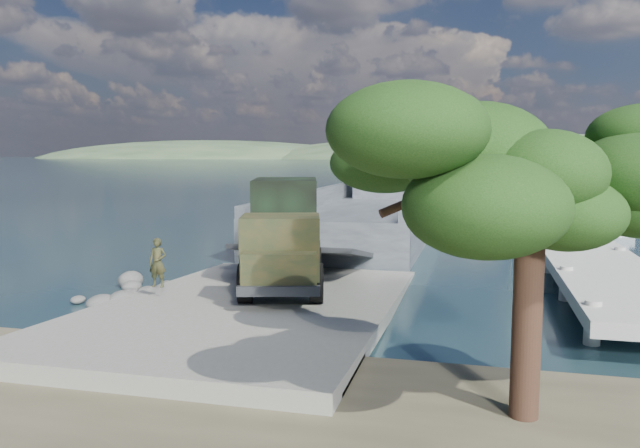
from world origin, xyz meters
The scene contains 11 objects.
ground centered at (0.00, 0.00, 0.00)m, with size 1400.00×1400.00×0.00m, color #1B3541.
boat_ramp centered at (0.00, -1.00, 0.25)m, with size 10.00×18.00×0.50m, color gray.
shoreline_rocks centered at (-6.20, 0.50, 0.00)m, with size 3.20×5.60×0.90m, color #525250, non-canonical shape.
distant_headlands centered at (50.00, 560.00, 0.00)m, with size 1000.00×240.00×48.00m, color #2F4A2E, non-canonical shape.
pier centered at (13.00, 18.77, 1.60)m, with size 6.40×44.00×6.10m.
landing_craft centered at (0.11, 24.08, 0.89)m, with size 9.58×36.85×10.91m.
military_truck centered at (0.20, 2.03, 2.63)m, with size 5.07×9.61×4.28m.
soldier centered at (-3.70, -1.38, 1.42)m, with size 0.68×0.44×1.85m, color #21311B.
sailboat_near centered at (17.79, 27.48, 0.36)m, with size 1.80×5.55×6.69m.
sailboat_far centered at (20.02, 35.84, 0.41)m, with size 2.53×6.43×7.63m.
overhang_tree centered at (8.39, -8.56, 5.57)m, with size 7.65×7.05×6.95m.
Camera 1 is at (7.80, -22.22, 5.91)m, focal length 35.00 mm.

